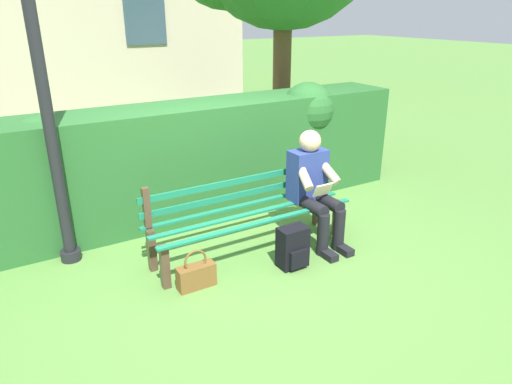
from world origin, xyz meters
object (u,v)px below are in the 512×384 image
object	(u,v)px
handbag	(196,275)
park_bench	(247,212)
person_seated	(314,186)
lamp_post	(34,36)
backpack	(293,247)

from	to	relation	value
handbag	park_bench	bearing A→B (deg)	-152.91
park_bench	person_seated	xyz separation A→B (m)	(-0.68, 0.17, 0.20)
park_bench	handbag	size ratio (longest dim) A/B	5.67
park_bench	lamp_post	distance (m)	2.38
backpack	lamp_post	bearing A→B (deg)	-33.97
person_seated	backpack	bearing A→B (deg)	34.78
park_bench	backpack	distance (m)	0.58
backpack	handbag	size ratio (longest dim) A/B	1.09
park_bench	lamp_post	world-z (taller)	lamp_post
handbag	lamp_post	distance (m)	2.37
person_seated	lamp_post	bearing A→B (deg)	-20.86
person_seated	backpack	xyz separation A→B (m)	(0.48, 0.34, -0.41)
park_bench	person_seated	bearing A→B (deg)	166.10
backpack	handbag	bearing A→B (deg)	-8.25
lamp_post	backpack	bearing A→B (deg)	146.03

